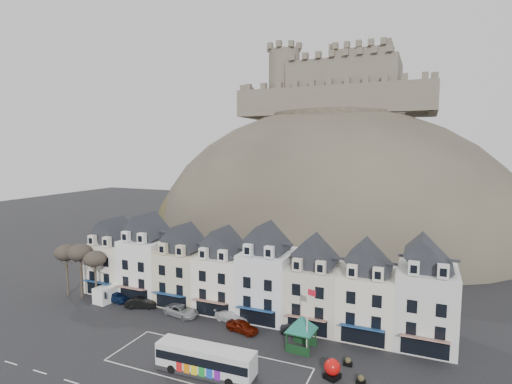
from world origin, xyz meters
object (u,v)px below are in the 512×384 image
Objects in this scene: car_maroon at (242,326)px; car_charcoal at (296,329)px; flagpole at (308,317)px; car_white at (232,316)px; bus_shelter at (302,324)px; white_van at (111,292)px; car_black at (141,303)px; red_buoy at (332,369)px; car_silver at (181,311)px; car_navy at (115,297)px; bus at (206,359)px.

car_charcoal is at bearing -58.35° from car_maroon.
flagpole reaches higher than car_white.
car_charcoal is at bearing -79.78° from car_white.
flagpole is 6.89m from car_charcoal.
bus_shelter reaches higher than white_van.
car_black is at bearing 104.55° from car_white.
red_buoy is 0.40× the size of car_silver.
flagpole is at bearing 137.51° from red_buoy.
bus_shelter is 4.74m from car_charcoal.
car_white reaches higher than car_charcoal.
car_black is (-26.38, 3.69, -3.95)m from flagpole.
car_silver is at bearing -91.93° from car_navy.
car_navy is (-30.51, 2.88, -2.39)m from bus_shelter.
car_charcoal is (9.10, 0.00, -0.10)m from car_white.
white_van reaches higher than car_black.
car_maroon reaches higher than car_white.
bus_shelter is at bearing -95.52° from car_navy.
bus_shelter is 31.90m from white_van.
bus_shelter is at bearing 131.54° from flagpole.
car_white is (-3.21, 12.44, -0.95)m from bus.
flagpole reaches higher than bus.
car_charcoal is at bearing -76.79° from car_silver.
white_van is (-32.74, 4.44, -3.48)m from flagpole.
flagpole is 2.15× the size of car_charcoal.
car_charcoal is (16.50, 1.08, -0.11)m from car_silver.
car_charcoal is (-6.43, 8.03, -0.43)m from red_buoy.
flagpole reaches higher than car_black.
car_white is 1.31× the size of car_charcoal.
car_silver reaches higher than car_charcoal.
red_buoy reaches higher than car_charcoal.
red_buoy reaches higher than car_navy.
bus_shelter is 11.74m from car_white.
white_van is 1.09× the size of car_white.
bus is 15.56m from car_silver.
car_black is 1.02× the size of car_maroon.
car_black is 0.86× the size of car_silver.
car_charcoal is (23.50, 1.09, -0.11)m from car_black.
car_charcoal is at bearing 6.16° from white_van.
car_maroon is at bearing -94.14° from car_navy.
car_silver is at bearing 130.98° from bus.
flagpole is at bearing 39.08° from bus.
car_navy is 0.93× the size of car_white.
car_charcoal is (28.70, 0.70, -0.16)m from car_navy.
car_navy is 22.32m from car_maroon.
flagpole is 26.93m from car_black.
car_black reaches higher than car_white.
bus reaches higher than red_buoy.
car_maroon is at bearing 155.84° from red_buoy.
red_buoy is 23.96m from car_silver.
car_white is (14.40, 1.09, -0.01)m from car_black.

